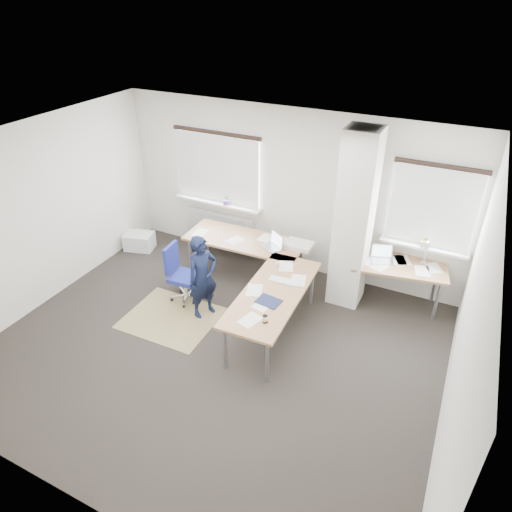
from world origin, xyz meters
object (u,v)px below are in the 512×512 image
at_px(desk_main, 261,265).
at_px(person, 203,277).
at_px(task_chair, 183,285).
at_px(desk_side, 399,267).

bearing_deg(desk_main, person, -137.24).
bearing_deg(task_chair, person, -24.35).
bearing_deg(person, desk_main, -19.85).
xyz_separation_m(desk_main, person, (-0.65, -0.64, -0.02)).
bearing_deg(person, desk_side, -33.62).
xyz_separation_m(desk_side, person, (-2.56, -1.54, -0.02)).
xyz_separation_m(task_chair, person, (0.50, -0.18, 0.40)).
relative_size(task_chair, person, 0.72).
bearing_deg(desk_side, task_chair, -166.07).
bearing_deg(task_chair, desk_main, 17.39).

